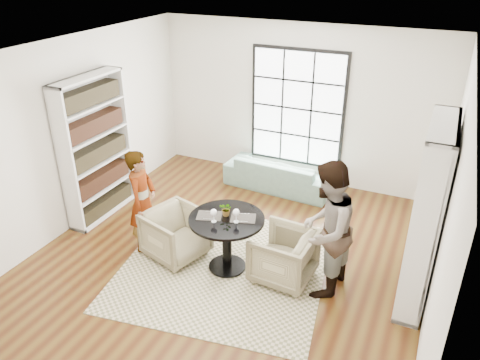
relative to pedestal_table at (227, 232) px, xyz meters
The scene contains 16 objects.
ground 0.65m from the pedestal_table, 107.46° to the left, with size 6.00×6.00×0.00m, color #553B14.
room_shell 1.02m from the pedestal_table, 95.45° to the left, with size 6.00×6.01×6.00m.
rug 0.60m from the pedestal_table, behind, with size 2.85×2.85×0.01m, color #C4B193.
pedestal_table is the anchor object (origin of this frame).
sofa 2.71m from the pedestal_table, 94.09° to the left, with size 2.04×0.80×0.60m, color slate.
armchair_left 0.85m from the pedestal_table, behind, with size 0.79×0.82×0.74m, color tan.
armchair_right 0.84m from the pedestal_table, ahead, with size 0.78×0.81×0.73m, color tan.
person_left 1.38m from the pedestal_table, behind, with size 0.58×0.38×1.60m, color gray.
person_right 1.40m from the pedestal_table, ahead, with size 0.91×0.71×1.87m, color gray.
placemat_left 0.34m from the pedestal_table, 168.17° to the right, with size 0.34×0.26×0.01m, color black.
placemat_right 0.33m from the pedestal_table, 21.86° to the left, with size 0.34×0.26×0.01m, color black.
cutlery_left 0.34m from the pedestal_table, 168.17° to the right, with size 0.14×0.22×0.01m, color silver, non-canonical shape.
cutlery_right 0.33m from the pedestal_table, 21.86° to the left, with size 0.14×0.22×0.01m, color silver, non-canonical shape.
wine_glass_left 0.42m from the pedestal_table, 125.78° to the right, with size 0.09×0.09×0.19m.
wine_glass_right 0.41m from the pedestal_table, 14.39° to the right, with size 0.09×0.09×0.20m.
flower_centerpiece 0.34m from the pedestal_table, 116.03° to the left, with size 0.18×0.16×0.20m, color gray.
Camera 1 is at (2.51, -5.15, 4.17)m, focal length 35.00 mm.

